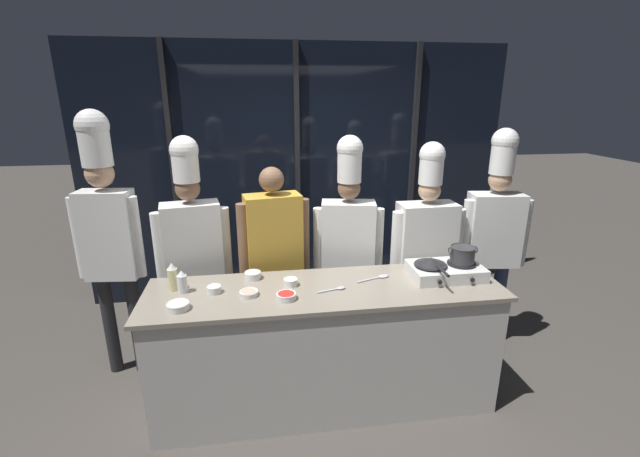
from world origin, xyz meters
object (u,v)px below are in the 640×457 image
at_px(prep_bowl_garlic, 253,275).
at_px(prep_bowl_shrimp, 249,293).
at_px(portable_stove, 445,271).
at_px(prep_bowl_onion, 291,282).
at_px(chef_sous, 193,242).
at_px(person_guest, 274,249).
at_px(squeeze_bottle_oil, 173,277).
at_px(serving_spoon_solid, 380,277).
at_px(prep_bowl_bean_sprouts, 178,306).
at_px(chef_line, 348,237).
at_px(chef_head, 108,225).
at_px(serving_spoon_slotted, 337,289).
at_px(prep_bowl_rice, 214,289).
at_px(chef_apprentice, 494,228).
at_px(frying_pan, 431,262).
at_px(chef_pastry, 426,241).
at_px(squeeze_bottle_clear, 182,282).
at_px(prep_bowl_bell_pepper, 286,296).
at_px(stock_pot, 462,254).

distance_m(prep_bowl_garlic, prep_bowl_shrimp, 0.27).
bearing_deg(portable_stove, prep_bowl_onion, 179.08).
bearing_deg(chef_sous, prep_bowl_garlic, 129.68).
bearing_deg(person_guest, prep_bowl_garlic, 54.48).
bearing_deg(prep_bowl_onion, prep_bowl_garlic, 149.44).
height_order(squeeze_bottle_oil, serving_spoon_solid, squeeze_bottle_oil).
distance_m(prep_bowl_bean_sprouts, chef_line, 1.47).
bearing_deg(chef_line, chef_head, 10.67).
distance_m(prep_bowl_bean_sprouts, serving_spoon_slotted, 1.03).
xyz_separation_m(prep_bowl_rice, chef_apprentice, (2.30, 0.53, 0.15)).
bearing_deg(frying_pan, chef_pastry, 72.24).
height_order(serving_spoon_solid, chef_line, chef_line).
height_order(prep_bowl_bean_sprouts, serving_spoon_solid, prep_bowl_bean_sprouts).
bearing_deg(prep_bowl_onion, chef_pastry, 21.59).
relative_size(prep_bowl_shrimp, chef_pastry, 0.07).
distance_m(frying_pan, squeeze_bottle_oil, 1.80).
bearing_deg(serving_spoon_solid, chef_head, 165.55).
relative_size(squeeze_bottle_clear, serving_spoon_slotted, 0.75).
height_order(prep_bowl_shrimp, prep_bowl_bell_pepper, prep_bowl_bell_pepper).
height_order(prep_bowl_shrimp, serving_spoon_slotted, prep_bowl_shrimp).
bearing_deg(prep_bowl_rice, stock_pot, 0.68).
xyz_separation_m(prep_bowl_rice, chef_pastry, (1.68, 0.50, 0.08)).
height_order(portable_stove, chef_line, chef_line).
distance_m(chef_head, chef_apprentice, 3.11).
height_order(prep_bowl_onion, serving_spoon_solid, prep_bowl_onion).
distance_m(portable_stove, prep_bowl_bean_sprouts, 1.86).
relative_size(squeeze_bottle_oil, prep_bowl_garlic, 1.68).
bearing_deg(stock_pot, frying_pan, -179.02).
bearing_deg(prep_bowl_rice, chef_line, 29.15).
xyz_separation_m(stock_pot, squeeze_bottle_clear, (-1.97, 0.02, -0.09)).
height_order(frying_pan, squeeze_bottle_oil, squeeze_bottle_oil).
relative_size(portable_stove, prep_bowl_garlic, 4.35).
xyz_separation_m(prep_bowl_onion, chef_pastry, (1.16, 0.46, 0.08)).
distance_m(stock_pot, serving_spoon_solid, 0.62).
xyz_separation_m(prep_bowl_shrimp, prep_bowl_rice, (-0.23, 0.07, 0.01)).
bearing_deg(chef_pastry, chef_sous, -3.40).
height_order(prep_bowl_garlic, prep_bowl_onion, prep_bowl_garlic).
bearing_deg(chef_sous, chef_apprentice, 168.93).
distance_m(prep_bowl_rice, serving_spoon_solid, 1.17).
relative_size(stock_pot, serving_spoon_solid, 0.77).
xyz_separation_m(squeeze_bottle_oil, person_guest, (0.70, 0.46, -0.01)).
height_order(prep_bowl_rice, prep_bowl_bean_sprouts, prep_bowl_rice).
height_order(squeeze_bottle_oil, chef_head, chef_head).
xyz_separation_m(prep_bowl_rice, prep_bowl_onion, (0.52, 0.04, 0.00)).
relative_size(prep_bowl_shrimp, prep_bowl_bell_pepper, 0.95).
distance_m(squeeze_bottle_oil, prep_bowl_rice, 0.30).
xyz_separation_m(stock_pot, chef_sous, (-1.96, 0.56, 0.00)).
height_order(prep_bowl_bean_sprouts, chef_pastry, chef_pastry).
bearing_deg(serving_spoon_solid, person_guest, 147.39).
bearing_deg(prep_bowl_shrimp, squeeze_bottle_clear, 165.73).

